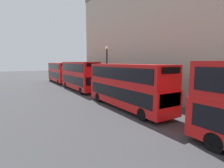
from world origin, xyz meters
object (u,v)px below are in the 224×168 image
Objects in this scene: bus_second_in_queue at (126,84)px; pedestrian at (83,82)px; bus_trailing at (59,72)px; bus_third_in_queue at (79,75)px.

pedestrian is (2.14, 16.58, -1.59)m from bus_second_in_queue.
bus_trailing is at bearing 104.33° from pedestrian.
bus_second_in_queue is 6.63× the size of pedestrian.
pedestrian is at bearing 61.12° from bus_third_in_queue.
bus_third_in_queue is at bearing -118.88° from pedestrian.
pedestrian is at bearing -75.67° from bus_trailing.
pedestrian is (2.14, -8.39, -1.60)m from bus_trailing.
bus_third_in_queue is at bearing -90.00° from bus_trailing.
bus_trailing reaches higher than pedestrian.
bus_trailing is at bearing 90.00° from bus_third_in_queue.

